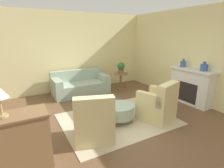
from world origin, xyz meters
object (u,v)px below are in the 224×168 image
armchair_right (158,105)px  vase_mantel_far (204,67)px  ottoman_table (119,111)px  vase_mantel_near (183,64)px  armchair_left (94,122)px  potted_plant_on_side_table (121,67)px  couch (80,85)px  side_table (121,78)px  dresser (8,145)px

armchair_right → vase_mantel_far: bearing=0.4°
ottoman_table → vase_mantel_near: vase_mantel_near is taller
armchair_left → vase_mantel_near: size_ratio=3.91×
ottoman_table → potted_plant_on_side_table: size_ratio=1.78×
couch → armchair_left: bearing=-104.3°
armchair_right → vase_mantel_far: 1.78m
armchair_right → side_table: (0.54, 2.57, 0.05)m
vase_mantel_near → armchair_right: bearing=-156.4°
vase_mantel_near → vase_mantel_far: vase_mantel_far is taller
dresser → vase_mantel_near: bearing=10.7°
dresser → potted_plant_on_side_table: 4.61m
armchair_left → vase_mantel_near: 3.45m
ottoman_table → potted_plant_on_side_table: (1.40, 2.16, 0.58)m
armchair_left → side_table: armchair_left is taller
armchair_left → dresser: armchair_left is taller
vase_mantel_near → armchair_left: bearing=-168.1°
armchair_left → vase_mantel_near: bearing=11.9°
armchair_left → vase_mantel_far: 3.38m
ottoman_table → potted_plant_on_side_table: 2.64m
ottoman_table → dresser: 2.36m
dresser → potted_plant_on_side_table: bearing=37.0°
potted_plant_on_side_table → vase_mantel_far: bearing=-67.5°
armchair_left → armchair_right: size_ratio=1.00×
potted_plant_on_side_table → ottoman_table: bearing=-122.9°
couch → vase_mantel_far: vase_mantel_far is taller
side_table → potted_plant_on_side_table: (0.00, 0.00, 0.42)m
armchair_right → potted_plant_on_side_table: bearing=78.2°
side_table → vase_mantel_far: bearing=-67.5°
vase_mantel_near → potted_plant_on_side_table: bearing=119.5°
vase_mantel_far → couch: bearing=132.0°
armchair_left → potted_plant_on_side_table: (2.23, 2.57, 0.47)m
ottoman_table → vase_mantel_near: size_ratio=2.95×
dresser → vase_mantel_far: bearing=2.5°
potted_plant_on_side_table → dresser: bearing=-143.0°
couch → side_table: size_ratio=3.01×
ottoman_table → vase_mantel_far: size_ratio=2.86×
dresser → couch: bearing=54.7°
ottoman_table → dresser: bearing=-165.0°
potted_plant_on_side_table → couch: bearing=169.2°
vase_mantel_near → potted_plant_on_side_table: (-1.06, 1.87, -0.31)m
vase_mantel_near → potted_plant_on_side_table: vase_mantel_near is taller
armchair_left → vase_mantel_far: (3.29, 0.01, 0.78)m
couch → potted_plant_on_side_table: 1.63m
dresser → vase_mantel_far: vase_mantel_far is taller
vase_mantel_far → side_table: bearing=112.5°
armchair_right → ottoman_table: bearing=154.6°
couch → armchair_left: size_ratio=1.98×
couch → armchair_left: 2.95m
vase_mantel_far → vase_mantel_near: bearing=90.0°
armchair_right → potted_plant_on_side_table: size_ratio=2.36×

